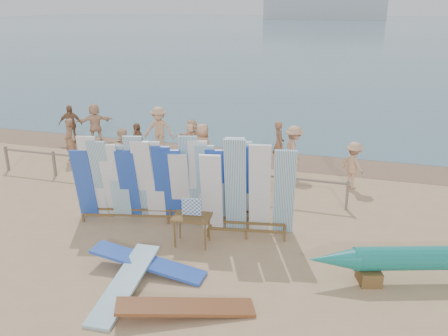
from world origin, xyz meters
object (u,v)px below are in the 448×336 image
(side_surfboard_rack, at_px, (248,192))
(beachgoer_extra_1, at_px, (70,124))
(beachgoer_7, at_px, (279,144))
(beachgoer_5, at_px, (192,140))
(beachgoer_3, at_px, (159,130))
(beachgoer_11, at_px, (95,122))
(beach_chair_left, at_px, (198,176))
(vendor_table, at_px, (192,229))
(outrigger_canoe, at_px, (445,259))
(beachgoer_2, at_px, (125,153))
(flat_board_b, at_px, (126,290))
(stroller, at_px, (259,173))
(beachgoer_1, at_px, (70,140))
(beachgoer_4, at_px, (138,145))
(flat_board_c, at_px, (186,314))
(beachgoer_9, at_px, (294,151))
(main_surfboard_rack, at_px, (168,183))
(beachgoer_6, at_px, (203,147))
(flat_board_d, at_px, (148,271))
(beachgoer_extra_0, at_px, (353,165))
(beach_chair_right, at_px, (221,175))

(side_surfboard_rack, xyz_separation_m, beachgoer_extra_1, (-9.47, 6.26, -0.39))
(beachgoer_7, bearing_deg, beachgoer_5, 71.65)
(beachgoer_3, relative_size, beachgoer_11, 1.10)
(beachgoer_11, bearing_deg, beachgoer_7, 135.16)
(beach_chair_left, relative_size, beachgoer_3, 0.41)
(vendor_table, height_order, beachgoer_7, beachgoer_7)
(outrigger_canoe, bearing_deg, beach_chair_left, 131.62)
(beachgoer_2, xyz_separation_m, beachgoer_11, (-3.45, 3.75, -0.03))
(outrigger_canoe, distance_m, flat_board_b, 6.90)
(flat_board_b, bearing_deg, stroller, 75.39)
(beach_chair_left, xyz_separation_m, beachgoer_1, (-5.45, 0.75, 0.61))
(beachgoer_4, bearing_deg, flat_board_c, -16.81)
(outrigger_canoe, height_order, beach_chair_left, outrigger_canoe)
(beachgoer_extra_1, relative_size, beachgoer_7, 0.99)
(beachgoer_extra_1, height_order, beachgoer_9, beachgoer_9)
(main_surfboard_rack, height_order, vendor_table, main_surfboard_rack)
(beachgoer_extra_1, distance_m, beachgoer_6, 6.81)
(beachgoer_extra_1, bearing_deg, beachgoer_11, 11.40)
(outrigger_canoe, relative_size, beachgoer_2, 3.30)
(flat_board_d, bearing_deg, beachgoer_extra_0, -31.41)
(vendor_table, xyz_separation_m, beachgoer_7, (0.92, 6.76, 0.43))
(stroller, distance_m, beachgoer_5, 3.63)
(beachgoer_7, bearing_deg, stroller, 149.09)
(flat_board_c, xyz_separation_m, beachgoer_3, (-4.93, 9.78, 0.94))
(beach_chair_left, bearing_deg, beachgoer_extra_0, 8.50)
(beach_chair_left, relative_size, beachgoer_1, 0.46)
(side_surfboard_rack, relative_size, flat_board_d, 1.00)
(outrigger_canoe, relative_size, beachgoer_5, 3.59)
(beach_chair_right, distance_m, beachgoer_extra_1, 8.16)
(beachgoer_1, height_order, beachgoer_6, beachgoer_6)
(beachgoer_extra_1, xyz_separation_m, beachgoer_1, (1.47, -2.23, -0.01))
(vendor_table, xyz_separation_m, beachgoer_3, (-4.04, 7.04, 0.52))
(beachgoer_2, bearing_deg, beachgoer_5, -8.66)
(outrigger_canoe, distance_m, beachgoer_11, 15.29)
(flat_board_b, height_order, beachgoer_2, beachgoer_2)
(beachgoer_9, xyz_separation_m, beachgoer_7, (-0.69, 0.90, -0.05))
(beachgoer_4, relative_size, beachgoer_9, 0.92)
(flat_board_b, xyz_separation_m, beachgoer_6, (-1.00, 7.85, 0.85))
(main_surfboard_rack, bearing_deg, flat_board_d, -91.31)
(beachgoer_2, height_order, beachgoer_extra_0, beachgoer_2)
(vendor_table, xyz_separation_m, beach_chair_right, (-0.60, 4.36, -0.13))
(beach_chair_right, bearing_deg, beachgoer_extra_1, 166.12)
(side_surfboard_rack, height_order, flat_board_d, side_surfboard_rack)
(vendor_table, relative_size, beachgoer_6, 0.73)
(beachgoer_11, bearing_deg, beachgoer_4, 104.36)
(main_surfboard_rack, xyz_separation_m, beachgoer_3, (-2.95, 5.96, -0.21))
(beachgoer_3, relative_size, beachgoer_6, 1.10)
(beach_chair_right, xyz_separation_m, beachgoer_7, (1.52, 2.40, 0.56))
(outrigger_canoe, bearing_deg, beachgoer_2, 139.82)
(flat_board_b, bearing_deg, beach_chair_left, 92.47)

